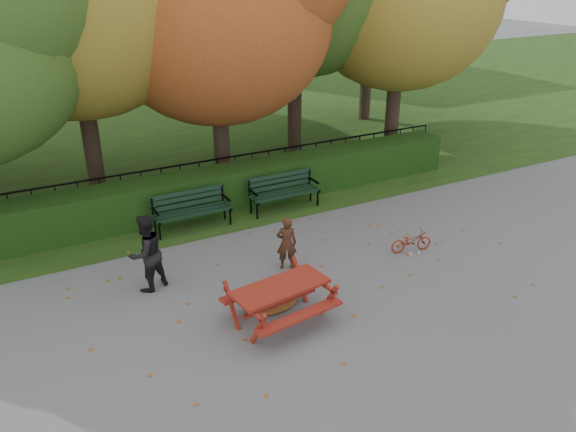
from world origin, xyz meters
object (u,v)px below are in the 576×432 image
adult (146,253)px  bench_left (191,207)px  bench_right (283,189)px  bicycle (411,241)px  tree_c (231,0)px  child (287,243)px  picnic_table (280,294)px

adult → bench_left: bearing=-149.3°
bench_right → bicycle: size_ratio=1.95×
tree_c → bench_right: size_ratio=4.44×
bicycle → child: bearing=89.1°
tree_c → child: (-1.06, -4.97, -4.26)m
tree_c → child: size_ratio=7.09×
tree_c → bicycle: size_ratio=8.68×
child → bicycle: bearing=-169.1°
adult → bicycle: (5.37, -1.16, -0.52)m
tree_c → adult: size_ratio=5.27×
picnic_table → bench_left: bearing=84.0°
bench_left → picnic_table: bearing=-88.5°
bench_left → picnic_table: (0.11, -4.29, 0.04)m
bench_left → bench_right: bearing=0.0°
child → adult: 2.73m
bench_right → child: (-1.33, -2.71, 0.04)m
child → bicycle: child is taller
child → bicycle: size_ratio=1.22×
bench_left → bicycle: 5.03m
bench_right → adult: bearing=-151.5°
bench_left → bicycle: (3.76, -3.33, -0.28)m
adult → bicycle: adult is taller
picnic_table → bicycle: (3.65, 0.97, -0.31)m
bench_right → picnic_table: bench_right is taller
picnic_table → bicycle: bearing=7.3°
bench_left → child: 2.91m
bench_right → picnic_table: (-2.29, -4.29, 0.04)m
bicycle → picnic_table: bearing=116.8°
adult → child: bearing=145.8°
adult → bicycle: 5.51m
child → adult: size_ratio=0.74×
tree_c → child: tree_c is taller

